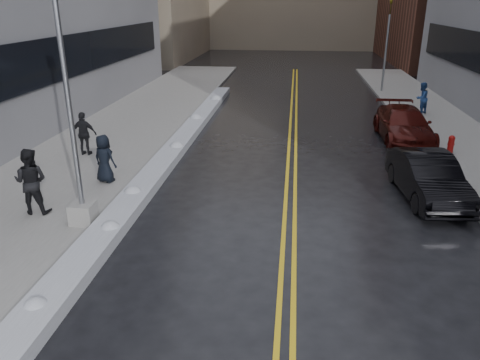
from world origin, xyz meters
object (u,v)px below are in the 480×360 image
(pedestrian_d, at_px, (84,134))
(car_black, at_px, (428,177))
(pedestrian_c, at_px, (104,159))
(pedestrian_b, at_px, (31,181))
(car_maroon, at_px, (404,125))
(fire_hydrant, at_px, (451,143))
(pedestrian_east, at_px, (421,98))
(traffic_signal, at_px, (387,42))
(lamppost, at_px, (74,142))

(pedestrian_d, height_order, car_black, pedestrian_d)
(pedestrian_c, bearing_deg, car_black, -160.29)
(pedestrian_c, xyz_separation_m, car_black, (10.77, 0.14, -0.26))
(pedestrian_d, bearing_deg, pedestrian_b, 99.02)
(pedestrian_c, relative_size, car_black, 0.38)
(car_maroon, bearing_deg, pedestrian_d, -164.12)
(fire_hydrant, distance_m, pedestrian_east, 7.18)
(pedestrian_d, distance_m, pedestrian_east, 17.83)
(fire_hydrant, distance_m, pedestrian_d, 15.00)
(fire_hydrant, xyz_separation_m, traffic_signal, (-0.50, 14.00, 2.85))
(traffic_signal, distance_m, pedestrian_d, 21.63)
(fire_hydrant, height_order, car_black, car_black)
(lamppost, bearing_deg, pedestrian_d, 113.10)
(pedestrian_b, height_order, car_black, pedestrian_b)
(fire_hydrant, relative_size, car_maroon, 0.14)
(pedestrian_east, bearing_deg, car_black, 35.30)
(pedestrian_c, bearing_deg, traffic_signal, -104.40)
(pedestrian_c, bearing_deg, pedestrian_b, 85.74)
(pedestrian_b, relative_size, car_black, 0.45)
(car_black, bearing_deg, car_maroon, 79.39)
(lamppost, bearing_deg, pedestrian_east, 49.92)
(lamppost, relative_size, car_maroon, 1.48)
(traffic_signal, height_order, pedestrian_b, traffic_signal)
(traffic_signal, relative_size, pedestrian_east, 3.49)
(fire_hydrant, relative_size, pedestrian_east, 0.42)
(pedestrian_east, distance_m, car_maroon, 5.45)
(pedestrian_b, height_order, pedestrian_c, pedestrian_b)
(pedestrian_east, bearing_deg, pedestrian_c, -0.52)
(pedestrian_d, height_order, car_maroon, pedestrian_d)
(pedestrian_b, distance_m, pedestrian_d, 5.55)
(fire_hydrant, bearing_deg, car_black, -114.40)
(traffic_signal, bearing_deg, pedestrian_d, -131.89)
(pedestrian_c, relative_size, car_maroon, 0.33)
(pedestrian_c, distance_m, pedestrian_d, 3.44)
(traffic_signal, bearing_deg, car_maroon, -94.79)
(traffic_signal, bearing_deg, pedestrian_east, -82.12)
(lamppost, xyz_separation_m, pedestrian_east, (12.75, 15.15, -1.52))
(lamppost, height_order, traffic_signal, lamppost)
(fire_hydrant, distance_m, traffic_signal, 14.30)
(pedestrian_east, xyz_separation_m, car_maroon, (-1.95, -5.09, -0.26))
(car_maroon, bearing_deg, pedestrian_east, 67.98)
(lamppost, relative_size, pedestrian_east, 4.43)
(lamppost, xyz_separation_m, car_maroon, (10.80, 10.06, -1.79))
(traffic_signal, distance_m, pedestrian_c, 22.67)
(pedestrian_east, height_order, car_maroon, pedestrian_east)
(fire_hydrant, xyz_separation_m, car_maroon, (-1.50, 2.06, 0.20))
(pedestrian_b, bearing_deg, car_maroon, -147.28)
(pedestrian_c, bearing_deg, lamppost, 119.54)
(fire_hydrant, xyz_separation_m, pedestrian_d, (-14.86, -2.01, 0.48))
(pedestrian_b, distance_m, pedestrian_east, 20.60)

